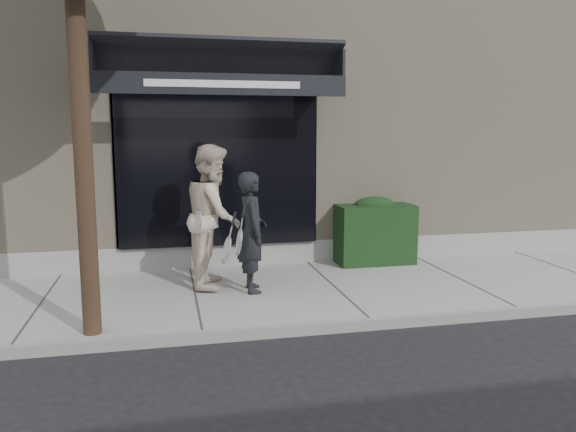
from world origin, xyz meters
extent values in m
plane|color=black|center=(0.00, 0.00, 0.00)|extent=(80.00, 80.00, 0.00)
cube|color=gray|center=(0.00, 0.00, 0.06)|extent=(20.00, 3.00, 0.12)
cube|color=gray|center=(0.00, -1.55, 0.07)|extent=(20.00, 0.10, 0.14)
cube|color=tan|center=(0.00, 5.00, 2.75)|extent=(14.00, 7.00, 5.50)
cube|color=gray|center=(0.00, 1.70, 0.25)|extent=(14.02, 0.42, 0.50)
cube|color=black|center=(-1.50, 1.55, 1.80)|extent=(3.20, 0.30, 2.60)
cube|color=gray|center=(-3.10, 1.70, 1.80)|extent=(0.08, 0.40, 2.60)
cube|color=gray|center=(0.10, 1.70, 1.80)|extent=(0.08, 0.40, 2.60)
cube|color=gray|center=(-1.50, 1.70, 3.14)|extent=(3.36, 0.40, 0.12)
cube|color=black|center=(-1.50, 1.00, 3.40)|extent=(3.60, 1.03, 0.55)
cube|color=black|center=(-1.50, 0.50, 3.01)|extent=(3.60, 0.05, 0.30)
cube|color=white|center=(-1.50, 0.47, 3.01)|extent=(2.20, 0.01, 0.10)
cube|color=black|center=(-3.28, 1.00, 3.32)|extent=(0.04, 1.00, 0.45)
cube|color=black|center=(0.28, 1.00, 3.32)|extent=(0.04, 1.00, 0.45)
cube|color=black|center=(1.10, 1.25, 0.62)|extent=(1.30, 0.70, 1.00)
ellipsoid|color=black|center=(1.10, 1.25, 1.12)|extent=(0.71, 0.38, 0.27)
cylinder|color=black|center=(-3.20, -1.30, 2.40)|extent=(0.20, 0.20, 4.80)
imported|color=black|center=(-1.20, -0.01, 0.96)|extent=(0.40, 0.62, 1.68)
torus|color=silver|center=(-1.41, -0.26, 0.88)|extent=(0.08, 0.31, 0.30)
cylinder|color=silver|center=(-1.41, -0.26, 0.88)|extent=(0.06, 0.27, 0.27)
cylinder|color=silver|center=(-1.41, -0.26, 0.88)|extent=(0.18, 0.03, 0.05)
cylinder|color=black|center=(-1.41, -0.26, 0.88)|extent=(0.20, 0.04, 0.06)
torus|color=silver|center=(-1.60, -0.40, 0.80)|extent=(0.14, 0.31, 0.30)
cylinder|color=silver|center=(-1.60, -0.40, 0.80)|extent=(0.11, 0.28, 0.26)
cylinder|color=silver|center=(-1.60, -0.40, 0.80)|extent=(0.18, 0.04, 0.06)
cylinder|color=black|center=(-1.60, -0.40, 0.80)|extent=(0.20, 0.06, 0.08)
imported|color=beige|center=(-1.69, 0.39, 1.15)|extent=(0.93, 1.11, 2.05)
torus|color=silver|center=(-1.93, 0.14, 1.10)|extent=(0.14, 0.31, 0.30)
cylinder|color=silver|center=(-1.93, 0.14, 1.10)|extent=(0.10, 0.27, 0.27)
cylinder|color=silver|center=(-1.93, 0.14, 1.10)|extent=(0.18, 0.06, 0.04)
cylinder|color=black|center=(-1.93, 0.14, 1.10)|extent=(0.20, 0.08, 0.06)
camera|label=1|loc=(-2.37, -7.62, 2.35)|focal=35.00mm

